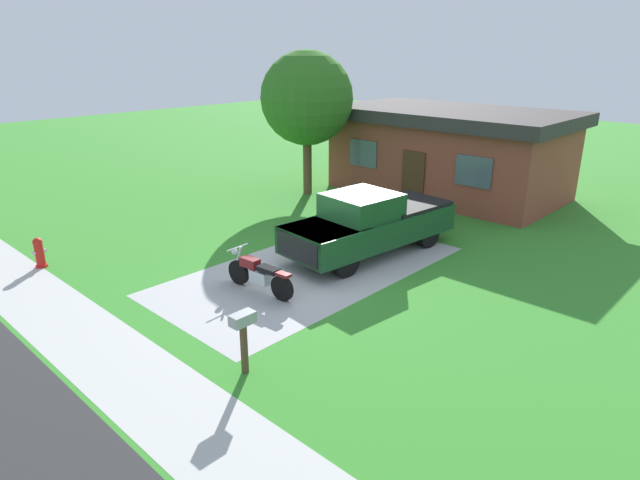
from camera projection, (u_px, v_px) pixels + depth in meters
name	position (u px, v px, depth m)	size (l,w,h in m)	color
ground_plane	(311.00, 270.00, 15.04)	(80.00, 80.00, 0.00)	#35852A
driveway_pad	(311.00, 270.00, 15.04)	(4.42, 8.77, 0.01)	#ABABAB
sidewalk_strip	(105.00, 353.00, 10.94)	(36.00, 1.80, 0.01)	#B3B3AE
motorcycle	(259.00, 275.00, 13.55)	(2.21, 0.70, 1.09)	black
pickup_truck	(372.00, 222.00, 16.05)	(2.54, 5.79, 1.90)	black
fire_hydrant	(39.00, 253.00, 15.12)	(0.32, 0.40, 0.87)	red
mailbox	(243.00, 327.00, 9.98)	(0.26, 0.48, 1.26)	#4C3823
shade_tree	(307.00, 99.00, 21.61)	(3.74, 3.74, 5.81)	brown
neighbor_house	(448.00, 151.00, 22.47)	(9.60, 5.60, 3.50)	brown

